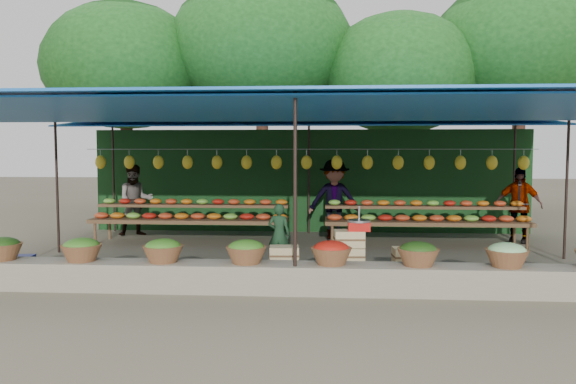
# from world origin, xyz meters

# --- Properties ---
(ground) EXTENTS (60.00, 60.00, 0.00)m
(ground) POSITION_xyz_m (0.00, 0.00, 0.00)
(ground) COLOR brown
(ground) RESTS_ON ground
(stone_curb) EXTENTS (10.60, 0.55, 0.40)m
(stone_curb) POSITION_xyz_m (0.00, -2.75, 0.20)
(stone_curb) COLOR gray
(stone_curb) RESTS_ON ground
(stall_canopy) EXTENTS (10.80, 6.60, 2.82)m
(stall_canopy) POSITION_xyz_m (0.00, 0.06, 2.68)
(stall_canopy) COLOR black
(stall_canopy) RESTS_ON ground
(produce_baskets) EXTENTS (8.98, 0.58, 0.34)m
(produce_baskets) POSITION_xyz_m (-0.10, -2.75, 0.56)
(produce_baskets) COLOR brown
(produce_baskets) RESTS_ON stone_curb
(netting_backdrop) EXTENTS (10.60, 0.06, 2.50)m
(netting_backdrop) POSITION_xyz_m (0.00, 3.15, 1.25)
(netting_backdrop) COLOR #17411D
(netting_backdrop) RESTS_ON ground
(tree_row) EXTENTS (16.51, 5.50, 7.12)m
(tree_row) POSITION_xyz_m (0.50, 6.09, 4.70)
(tree_row) COLOR #371C14
(tree_row) RESTS_ON ground
(fruit_table_left) EXTENTS (4.21, 0.95, 0.93)m
(fruit_table_left) POSITION_xyz_m (-2.49, 1.35, 0.61)
(fruit_table_left) COLOR #533021
(fruit_table_left) RESTS_ON ground
(fruit_table_right) EXTENTS (4.21, 0.95, 0.93)m
(fruit_table_right) POSITION_xyz_m (2.51, 1.35, 0.61)
(fruit_table_right) COLOR #533021
(fruit_table_right) RESTS_ON ground
(crate_counter) EXTENTS (2.38, 0.37, 0.77)m
(crate_counter) POSITION_xyz_m (0.75, -1.95, 0.31)
(crate_counter) COLOR tan
(crate_counter) RESTS_ON ground
(weighing_scale) EXTENTS (0.35, 0.35, 0.38)m
(weighing_scale) POSITION_xyz_m (0.93, -1.95, 0.86)
(weighing_scale) COLOR red
(weighing_scale) RESTS_ON crate_counter
(vendor_seated) EXTENTS (0.43, 0.32, 1.07)m
(vendor_seated) POSITION_xyz_m (-0.39, -0.87, 0.54)
(vendor_seated) COLOR #1A3920
(vendor_seated) RESTS_ON ground
(customer_left) EXTENTS (0.99, 0.90, 1.66)m
(customer_left) POSITION_xyz_m (-4.02, 2.22, 0.83)
(customer_left) COLOR slate
(customer_left) RESTS_ON ground
(customer_mid) EXTENTS (1.18, 0.71, 1.79)m
(customer_mid) POSITION_xyz_m (0.60, 2.11, 0.90)
(customer_mid) COLOR slate
(customer_mid) RESTS_ON ground
(customer_right) EXTENTS (1.03, 0.70, 1.63)m
(customer_right) POSITION_xyz_m (4.57, 1.83, 0.82)
(customer_right) COLOR slate
(customer_right) RESTS_ON ground
(blue_crate_front) EXTENTS (0.52, 0.41, 0.28)m
(blue_crate_front) POSITION_xyz_m (-4.59, -1.83, 0.14)
(blue_crate_front) COLOR navy
(blue_crate_front) RESTS_ON ground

